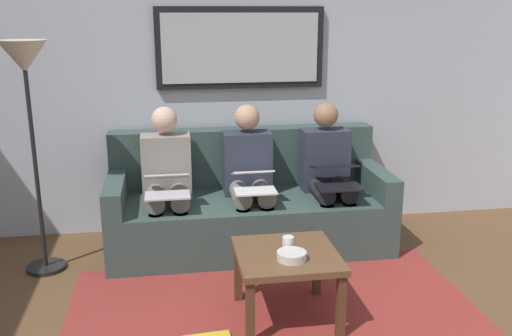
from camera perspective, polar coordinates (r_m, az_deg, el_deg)
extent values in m
cube|color=#B7BCC6|center=(4.87, -1.70, 9.08)|extent=(6.00, 0.12, 2.60)
cube|color=maroon|center=(3.62, 2.20, -15.11)|extent=(2.60, 1.80, 0.01)
cube|color=#384C47|center=(4.60, -0.69, -5.33)|extent=(2.20, 0.90, 0.42)
cube|color=#384C47|center=(4.79, -1.32, 1.19)|extent=(2.20, 0.20, 0.48)
cube|color=#384C47|center=(4.75, 11.67, -1.02)|extent=(0.14, 0.90, 0.20)
cube|color=#384C47|center=(4.47, -13.88, -2.21)|extent=(0.14, 0.90, 0.20)
cube|color=black|center=(4.76, -1.58, 11.95)|extent=(1.39, 0.04, 0.66)
cube|color=#B2B7BC|center=(4.74, -1.54, 11.93)|extent=(1.29, 0.01, 0.56)
cube|color=brown|center=(3.49, 3.12, -8.74)|extent=(0.61, 0.61, 0.04)
cube|color=#4C331E|center=(3.42, 8.51, -13.54)|extent=(0.05, 0.05, 0.40)
cube|color=#4C331E|center=(3.31, -0.59, -14.39)|extent=(0.05, 0.05, 0.40)
cube|color=#4C331E|center=(3.87, 6.14, -9.80)|extent=(0.05, 0.05, 0.40)
cube|color=#4C331E|center=(3.78, -1.81, -10.40)|extent=(0.05, 0.05, 0.40)
cylinder|color=silver|center=(3.49, 3.23, -7.58)|extent=(0.07, 0.07, 0.09)
cylinder|color=beige|center=(3.37, 3.60, -8.77)|extent=(0.17, 0.17, 0.05)
cube|color=#2D3342|center=(4.68, 6.88, 0.85)|extent=(0.38, 0.22, 0.50)
sphere|color=#997051|center=(4.60, 7.03, 5.31)|extent=(0.20, 0.20, 0.20)
cylinder|color=#232328|center=(4.57, 8.61, -1.95)|extent=(0.14, 0.42, 0.14)
cylinder|color=#232328|center=(4.52, 6.43, -2.07)|extent=(0.14, 0.42, 0.14)
cylinder|color=#232328|center=(4.47, 9.27, -6.18)|extent=(0.11, 0.11, 0.42)
cylinder|color=#232328|center=(4.42, 7.04, -6.35)|extent=(0.11, 0.11, 0.42)
cube|color=black|center=(4.33, 8.34, -1.88)|extent=(0.34, 0.24, 0.01)
cube|color=black|center=(4.42, 7.86, 0.16)|extent=(0.34, 0.23, 0.06)
cube|color=#A5C6EA|center=(4.42, 7.87, 0.20)|extent=(0.30, 0.20, 0.05)
cube|color=#2D3342|center=(4.55, -0.90, 0.54)|extent=(0.38, 0.22, 0.50)
sphere|color=tan|center=(4.47, -0.92, 5.12)|extent=(0.20, 0.20, 0.20)
cylinder|color=gray|center=(4.42, 0.66, -2.37)|extent=(0.14, 0.42, 0.14)
cylinder|color=gray|center=(4.39, -1.66, -2.49)|extent=(0.14, 0.42, 0.14)
cylinder|color=gray|center=(4.32, 1.12, -6.76)|extent=(0.11, 0.11, 0.42)
cylinder|color=gray|center=(4.29, -1.26, -6.90)|extent=(0.11, 0.11, 0.42)
cube|color=white|center=(4.18, -0.07, -2.32)|extent=(0.31, 0.20, 0.01)
cube|color=white|center=(4.28, -0.35, -0.47)|extent=(0.31, 0.20, 0.08)
cube|color=#A5C6EA|center=(4.28, -0.34, -0.43)|extent=(0.27, 0.17, 0.06)
cube|color=gray|center=(4.51, -8.97, 0.19)|extent=(0.38, 0.22, 0.50)
sphere|color=beige|center=(4.43, -9.17, 4.82)|extent=(0.20, 0.20, 0.20)
cylinder|color=gray|center=(4.36, -7.67, -2.76)|extent=(0.14, 0.42, 0.14)
cylinder|color=gray|center=(4.36, -10.03, -2.86)|extent=(0.14, 0.42, 0.14)
cylinder|color=gray|center=(4.26, -7.44, -7.22)|extent=(0.11, 0.11, 0.42)
cylinder|color=gray|center=(4.26, -9.88, -7.32)|extent=(0.11, 0.11, 0.42)
cube|color=silver|center=(4.14, -8.86, -2.72)|extent=(0.32, 0.21, 0.01)
cube|color=silver|center=(4.24, -8.94, -0.83)|extent=(0.32, 0.20, 0.09)
cube|color=#A5C6EA|center=(4.24, -8.94, -0.79)|extent=(0.29, 0.17, 0.07)
cylinder|color=black|center=(4.54, -20.28, -9.30)|extent=(0.28, 0.28, 0.03)
cylinder|color=black|center=(4.30, -21.19, -0.35)|extent=(0.03, 0.03, 1.50)
cone|color=beige|center=(4.17, -22.28, 10.29)|extent=(0.32, 0.32, 0.22)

